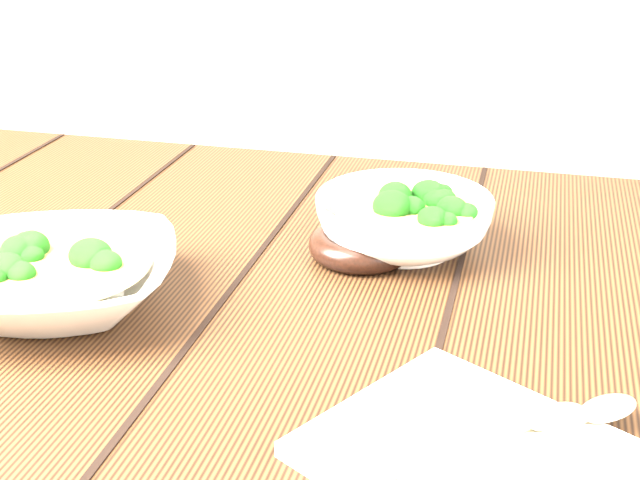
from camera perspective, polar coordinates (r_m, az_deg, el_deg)
table at (r=0.89m, az=-3.89°, el=-9.87°), size 1.20×0.80×0.75m
soup_bowl_front at (r=0.82m, az=-16.51°, el=-2.33°), size 0.27×0.27×0.06m
soup_bowl_back at (r=0.90m, az=5.36°, el=1.25°), size 0.19×0.19×0.06m
trivet at (r=0.89m, az=2.68°, el=-0.32°), size 0.13×0.13×0.03m
napkin at (r=0.61m, az=10.32°, el=-13.74°), size 0.27×0.26×0.01m
spoon_left at (r=0.63m, az=12.42°, el=-11.80°), size 0.14×0.13×0.01m
spoon_right at (r=0.64m, az=15.90°, el=-11.23°), size 0.13×0.14×0.01m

